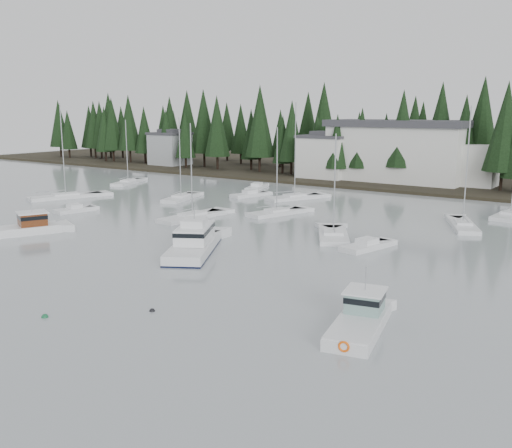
{
  "coord_description": "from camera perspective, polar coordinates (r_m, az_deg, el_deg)",
  "views": [
    {
      "loc": [
        33.32,
        -17.3,
        13.31
      ],
      "look_at": [
        2.65,
        26.56,
        2.5
      ],
      "focal_mm": 40.0,
      "sensor_mm": 36.0,
      "label": 1
    }
  ],
  "objects": [
    {
      "name": "mooring_buoy_green",
      "position": [
        40.05,
        -20.36,
        -8.74
      ],
      "size": [
        0.46,
        0.46,
        0.46
      ],
      "primitive_type": "sphere",
      "color": "#145933",
      "rests_on": "ground"
    },
    {
      "name": "lobster_boat_brown",
      "position": [
        66.84,
        -22.57,
        -0.5
      ],
      "size": [
        6.79,
        9.61,
        4.53
      ],
      "rotation": [
        0.0,
        0.0,
        1.16
      ],
      "color": "silver",
      "rests_on": "ground"
    },
    {
      "name": "sailboat_1",
      "position": [
        71.02,
        -6.37,
        0.6
      ],
      "size": [
        3.44,
        9.95,
        12.19
      ],
      "rotation": [
        0.0,
        0.0,
        1.51
      ],
      "color": "silver",
      "rests_on": "ground"
    },
    {
      "name": "runabout_3",
      "position": [
        97.08,
        0.07,
        3.62
      ],
      "size": [
        4.03,
        6.87,
        1.42
      ],
      "rotation": [
        0.0,
        0.0,
        1.87
      ],
      "color": "silver",
      "rests_on": "ground"
    },
    {
      "name": "harbor_inn",
      "position": [
        106.3,
        15.04,
        6.97
      ],
      "size": [
        29.5,
        11.5,
        10.9
      ],
      "color": "silver",
      "rests_on": "ground"
    },
    {
      "name": "runabout_4",
      "position": [
        88.56,
        -0.62,
        2.86
      ],
      "size": [
        3.91,
        6.69,
        1.42
      ],
      "rotation": [
        0.0,
        0.0,
        1.28
      ],
      "color": "silver",
      "rests_on": "ground"
    },
    {
      "name": "lobster_boat_teal",
      "position": [
        36.11,
        10.4,
        -9.55
      ],
      "size": [
        4.23,
        8.0,
        4.23
      ],
      "rotation": [
        0.0,
        0.0,
        1.79
      ],
      "color": "silver",
      "rests_on": "ground"
    },
    {
      "name": "sailboat_2",
      "position": [
        78.51,
        24.11,
        0.7
      ],
      "size": [
        3.38,
        8.91,
        11.69
      ],
      "rotation": [
        0.0,
        0.0,
        1.49
      ],
      "color": "silver",
      "rests_on": "ground"
    },
    {
      "name": "sailboat_7",
      "position": [
        106.53,
        -12.66,
        4.0
      ],
      "size": [
        5.51,
        9.35,
        12.01
      ],
      "rotation": [
        0.0,
        0.0,
        1.93
      ],
      "color": "silver",
      "rests_on": "ground"
    },
    {
      "name": "house_far_west",
      "position": [
        135.83,
        -8.6,
        7.54
      ],
      "size": [
        8.48,
        7.42,
        8.25
      ],
      "color": "#999EA0",
      "rests_on": "ground"
    },
    {
      "name": "runabout_0",
      "position": [
        78.87,
        -17.67,
        1.26
      ],
      "size": [
        3.07,
        5.45,
        1.42
      ],
      "rotation": [
        0.0,
        0.0,
        1.39
      ],
      "color": "silver",
      "rests_on": "ground"
    },
    {
      "name": "sailboat_5",
      "position": [
        86.11,
        3.88,
        2.56
      ],
      "size": [
        6.24,
        9.4,
        14.83
      ],
      "rotation": [
        0.0,
        0.0,
        1.15
      ],
      "color": "silver",
      "rests_on": "ground"
    },
    {
      "name": "cabin_cruiser_center",
      "position": [
        54.39,
        -6.2,
        -2.02
      ],
      "size": [
        8.58,
        11.54,
        4.84
      ],
      "rotation": [
        0.0,
        0.0,
        2.08
      ],
      "color": "silver",
      "rests_on": "ground"
    },
    {
      "name": "far_shore_land",
      "position": [
        119.8,
        18.65,
        4.44
      ],
      "size": [
        240.0,
        54.0,
        1.0
      ],
      "primitive_type": "cube",
      "color": "black",
      "rests_on": "ground"
    },
    {
      "name": "sailboat_4",
      "position": [
        60.76,
        7.73,
        -1.28
      ],
      "size": [
        6.74,
        8.78,
        11.41
      ],
      "rotation": [
        0.0,
        0.0,
        2.09
      ],
      "color": "silver",
      "rests_on": "ground"
    },
    {
      "name": "mooring_buoy_dark",
      "position": [
        39.29,
        -10.35,
        -8.58
      ],
      "size": [
        0.39,
        0.39,
        0.39
      ],
      "primitive_type": "sphere",
      "color": "black",
      "rests_on": "ground"
    },
    {
      "name": "house_west",
      "position": [
        109.46,
        6.94,
        6.8
      ],
      "size": [
        9.54,
        7.42,
        8.75
      ],
      "color": "silver",
      "rests_on": "ground"
    },
    {
      "name": "runabout_1",
      "position": [
        56.43,
        11.02,
        -2.3
      ],
      "size": [
        3.55,
        6.34,
        1.42
      ],
      "rotation": [
        0.0,
        0.0,
        1.33
      ],
      "color": "silver",
      "rests_on": "ground"
    },
    {
      "name": "sailboat_8",
      "position": [
        73.34,
        2.09,
        1.01
      ],
      "size": [
        5.0,
        8.73,
        11.63
      ],
      "rotation": [
        0.0,
        0.0,
        1.28
      ],
      "color": "silver",
      "rests_on": "ground"
    },
    {
      "name": "sailboat_6",
      "position": [
        69.57,
        19.95,
        -0.23
      ],
      "size": [
        6.12,
        9.53,
        14.24
      ],
      "rotation": [
        0.0,
        0.0,
        2.0
      ],
      "color": "silver",
      "rests_on": "ground"
    },
    {
      "name": "sailboat_10",
      "position": [
        91.52,
        -18.48,
        2.51
      ],
      "size": [
        6.43,
        11.28,
        14.74
      ],
      "rotation": [
        0.0,
        0.0,
        1.22
      ],
      "color": "silver",
      "rests_on": "ground"
    },
    {
      "name": "sailboat_3",
      "position": [
        86.26,
        -7.5,
        2.5
      ],
      "size": [
        4.93,
        8.91,
        12.66
      ],
      "rotation": [
        0.0,
        0.0,
        1.86
      ],
      "color": "silver",
      "rests_on": "ground"
    },
    {
      "name": "conifer_treeline",
      "position": [
        109.35,
        17.0,
        3.93
      ],
      "size": [
        200.0,
        22.0,
        20.0
      ],
      "primitive_type": null,
      "color": "black",
      "rests_on": "ground"
    }
  ]
}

